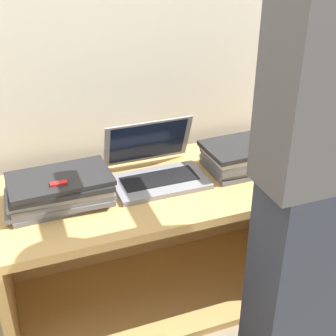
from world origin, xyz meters
TOP-DOWN VIEW (x-y plane):
  - wall_back at (0.00, 0.70)m, footprint 8.00×0.05m
  - cart at (0.00, 0.36)m, footprint 1.34×0.59m
  - laptop_open at (0.00, 0.35)m, footprint 0.37×0.31m
  - laptop_stack_left at (-0.40, 0.30)m, footprint 0.40×0.25m
  - laptop_stack_right at (0.40, 0.30)m, footprint 0.39×0.24m
  - person at (0.33, -0.24)m, footprint 0.40×0.53m
  - inventory_tag at (-0.40, 0.24)m, footprint 0.06×0.02m

SIDE VIEW (x-z plane):
  - cart at x=0.00m, z-range 0.00..0.59m
  - laptop_open at x=0.00m, z-range 0.52..0.75m
  - laptop_stack_left at x=-0.40m, z-range 0.59..0.70m
  - laptop_stack_right at x=0.40m, z-range 0.59..0.70m
  - inventory_tag at x=-0.40m, z-range 0.70..0.71m
  - person at x=0.33m, z-range 0.01..1.74m
  - wall_back at x=0.00m, z-range 0.00..2.40m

